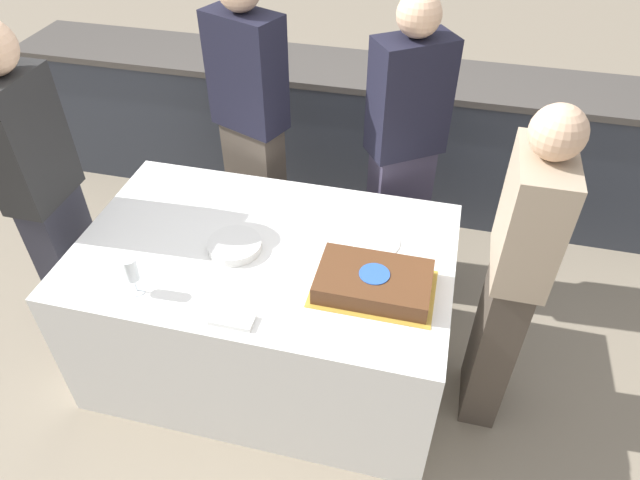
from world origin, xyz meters
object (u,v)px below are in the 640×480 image
at_px(plate_stack, 235,246).
at_px(person_standing_back, 252,131).
at_px(person_seated_right, 512,280).
at_px(cake, 374,282).
at_px(wine_glass, 131,271).
at_px(person_seated_left, 44,192).
at_px(person_cutting_cake, 403,155).

height_order(plate_stack, person_standing_back, person_standing_back).
bearing_deg(person_seated_right, plate_stack, -88.28).
height_order(cake, wine_glass, wine_glass).
bearing_deg(cake, plate_stack, 171.18).
xyz_separation_m(cake, person_seated_left, (-1.56, 0.13, 0.08)).
relative_size(person_seated_right, person_standing_back, 0.92).
relative_size(cake, wine_glass, 2.86).
xyz_separation_m(cake, plate_stack, (-0.63, 0.10, -0.02)).
height_order(wine_glass, person_cutting_cake, person_cutting_cake).
bearing_deg(wine_glass, cake, 14.39).
distance_m(person_cutting_cake, person_seated_left, 1.73).
relative_size(wine_glass, person_standing_back, 0.10).
bearing_deg(person_cutting_cake, wine_glass, 15.68).
distance_m(plate_stack, person_cutting_cake, 1.00).
distance_m(wine_glass, person_standing_back, 1.12).
bearing_deg(cake, person_standing_back, 132.80).
bearing_deg(cake, person_cutting_cake, 90.00).
height_order(plate_stack, wine_glass, wine_glass).
bearing_deg(plate_stack, cake, -8.82).
height_order(person_seated_left, person_standing_back, person_standing_back).
relative_size(cake, person_seated_left, 0.29).
bearing_deg(person_cutting_cake, plate_stack, 16.42).
bearing_deg(person_cutting_cake, cake, 55.48).
height_order(wine_glass, person_seated_right, person_seated_right).
bearing_deg(person_standing_back, person_cutting_cake, -157.99).
relative_size(cake, person_cutting_cake, 0.30).
bearing_deg(wine_glass, plate_stack, 48.54).
bearing_deg(person_seated_left, person_cutting_cake, -64.57).
distance_m(person_cutting_cake, person_seated_right, 0.92).
bearing_deg(person_seated_left, plate_stack, -92.17).
height_order(person_seated_left, person_seated_right, person_seated_left).
distance_m(cake, person_seated_right, 0.56).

